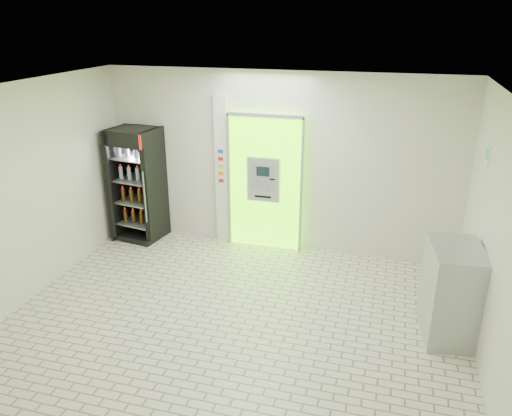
% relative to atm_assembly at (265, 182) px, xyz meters
% --- Properties ---
extents(ground, '(6.00, 6.00, 0.00)m').
position_rel_atm_assembly_xyz_m(ground, '(0.20, -2.41, -1.17)').
color(ground, beige).
rests_on(ground, ground).
extents(room_shell, '(6.00, 6.00, 6.00)m').
position_rel_atm_assembly_xyz_m(room_shell, '(0.20, -2.41, 0.67)').
color(room_shell, silver).
rests_on(room_shell, ground).
extents(atm_assembly, '(1.30, 0.24, 2.33)m').
position_rel_atm_assembly_xyz_m(atm_assembly, '(0.00, 0.00, 0.00)').
color(atm_assembly, '#5EF200').
rests_on(atm_assembly, ground).
extents(pillar, '(0.22, 0.11, 2.60)m').
position_rel_atm_assembly_xyz_m(pillar, '(-0.78, 0.04, 0.13)').
color(pillar, silver).
rests_on(pillar, ground).
extents(beverage_cooler, '(0.85, 0.80, 2.01)m').
position_rel_atm_assembly_xyz_m(beverage_cooler, '(-2.26, -0.25, -0.21)').
color(beverage_cooler, black).
rests_on(beverage_cooler, ground).
extents(steel_cabinet, '(0.71, 0.97, 1.20)m').
position_rel_atm_assembly_xyz_m(steel_cabinet, '(2.89, -1.92, -0.57)').
color(steel_cabinet, '#A2A5AA').
rests_on(steel_cabinet, ground).
extents(exit_sign, '(0.02, 0.22, 0.26)m').
position_rel_atm_assembly_xyz_m(exit_sign, '(3.19, -1.01, 0.95)').
color(exit_sign, white).
rests_on(exit_sign, room_shell).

